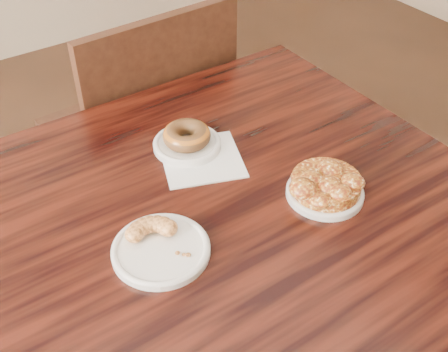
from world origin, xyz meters
TOP-DOWN VIEW (x-y plane):
  - cafe_table at (0.03, 0.18)m, footprint 0.94×0.94m
  - chair_far at (0.14, 0.90)m, footprint 0.51×0.51m
  - napkin at (0.05, 0.34)m, footprint 0.20×0.20m
  - plate_donut at (0.04, 0.39)m, footprint 0.14×0.14m
  - plate_cruller at (-0.15, 0.17)m, footprint 0.17×0.17m
  - plate_fritter at (0.18, 0.12)m, footprint 0.15×0.15m
  - glazed_donut at (0.04, 0.39)m, footprint 0.10×0.10m
  - apple_fritter at (0.18, 0.12)m, footprint 0.18×0.18m
  - cruller_fragment at (-0.15, 0.17)m, footprint 0.11×0.11m

SIDE VIEW (x-z plane):
  - cafe_table at x=0.03m, z-range 0.00..0.75m
  - chair_far at x=0.14m, z-range 0.00..0.90m
  - napkin at x=0.05m, z-range 0.75..0.75m
  - plate_cruller at x=-0.15m, z-range 0.75..0.76m
  - plate_fritter at x=0.18m, z-range 0.75..0.76m
  - plate_donut at x=0.04m, z-range 0.75..0.77m
  - cruller_fragment at x=-0.15m, z-range 0.76..0.79m
  - apple_fritter at x=0.18m, z-range 0.76..0.81m
  - glazed_donut at x=0.04m, z-range 0.77..0.80m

